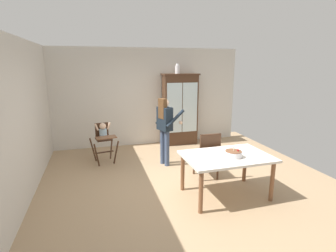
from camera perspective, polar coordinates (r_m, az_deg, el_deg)
The scene contains 10 objects.
ground_plane at distance 5.35m, azimuth 1.64°, elevation -11.67°, with size 6.24×6.24×0.00m, color tan.
wall_back at distance 7.46m, azimuth -4.36°, elevation 6.28°, with size 5.32×0.06×2.70m, color beige.
wall_left at distance 4.86m, azimuth -29.37°, elevation 0.79°, with size 0.06×5.32×2.70m, color beige.
china_cabinet at distance 7.47m, azimuth 2.60°, elevation 3.68°, with size 1.01×0.48×2.01m.
ceramic_vase at distance 7.35m, azimuth 2.06°, elevation 12.27°, with size 0.13×0.13×0.27m.
high_chair_with_toddler at distance 6.22m, azimuth -13.88°, elevation -2.03°, with size 0.67×0.76×0.95m.
adult_person at distance 5.84m, azimuth -0.67°, elevation 0.55°, with size 0.63×0.62×1.53m.
dining_table at distance 4.64m, azimuth 12.61°, elevation -7.31°, with size 1.49×1.02×0.74m.
birthday_cake at distance 4.54m, azimuth 14.04°, elevation -5.91°, with size 0.28×0.28×0.19m.
dining_chair_far_side at distance 5.27m, azimuth 8.71°, elevation -5.72°, with size 0.45×0.45×0.96m.
Camera 1 is at (-1.46, -4.62, 2.26)m, focal length 28.00 mm.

